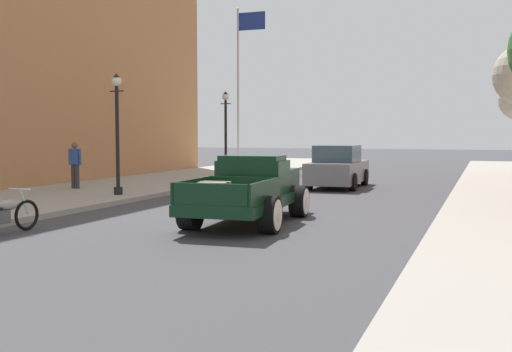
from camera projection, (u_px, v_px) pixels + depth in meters
The scene contains 9 objects.
ground_plane at pixel (248, 217), 15.25m from camera, with size 140.00×140.00×0.00m, color #3D3D42.
sidewalk_left at pixel (18, 203), 17.82m from camera, with size 5.50×64.00×0.15m, color #9E998E.
hotrod_truck_dark_green at pixel (252, 190), 14.48m from camera, with size 2.38×5.01×1.58m.
motorcycle_parked at pixel (0, 214), 12.50m from camera, with size 0.62×2.12×0.93m.
car_background_grey at pixel (338, 168), 23.61m from camera, with size 1.95×4.34×1.65m.
pedestrian_sidewalk_left at pixel (75, 162), 21.55m from camera, with size 0.53×0.22×1.65m.
street_lamp_near at pixel (117, 125), 19.29m from camera, with size 0.50×0.32×3.85m.
street_lamp_far at pixel (226, 127), 27.39m from camera, with size 0.50×0.32×3.85m.
flagpole at pixel (242, 70), 35.00m from camera, with size 1.74×0.16×9.16m.
Camera 1 is at (5.58, -14.08, 2.10)m, focal length 42.67 mm.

